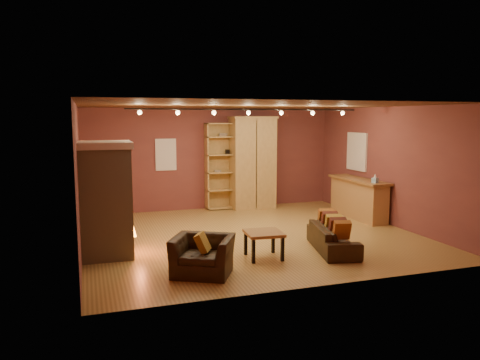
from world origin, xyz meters
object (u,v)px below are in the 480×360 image
object	(u,v)px
armchair	(203,249)
coffee_table	(264,236)
armoire	(252,162)
bar_counter	(358,198)
fireplace	(106,200)
loveseat	(333,233)
bookcase	(222,165)

from	to	relation	value
armchair	coffee_table	xyz separation A→B (m)	(1.27, 0.51, -0.00)
armoire	bar_counter	world-z (taller)	armoire
bar_counter	fireplace	bearing A→B (deg)	-167.04
fireplace	loveseat	world-z (taller)	fireplace
bar_counter	armoire	bearing A→B (deg)	135.48
bookcase	armchair	bearing A→B (deg)	-109.55
fireplace	armoire	xyz separation A→B (m)	(4.12, 3.52, 0.23)
bar_counter	loveseat	size ratio (longest dim) A/B	1.21
armoire	loveseat	world-z (taller)	armoire
loveseat	armchair	size ratio (longest dim) A/B	1.52
bookcase	armoire	xyz separation A→B (m)	(0.82, -0.20, 0.07)
fireplace	coffee_table	size ratio (longest dim) A/B	3.06
armchair	loveseat	bearing A→B (deg)	39.12
armoire	bar_counter	size ratio (longest dim) A/B	1.23
bar_counter	loveseat	world-z (taller)	bar_counter
bar_counter	bookcase	bearing A→B (deg)	142.12
armoire	bar_counter	xyz separation A→B (m)	(2.12, -2.08, -0.78)
fireplace	armchair	distance (m)	2.20
bookcase	bar_counter	distance (m)	3.79
fireplace	armoire	size ratio (longest dim) A/B	0.82
bookcase	bar_counter	bearing A→B (deg)	-37.88
fireplace	bar_counter	world-z (taller)	fireplace
armoire	armchair	distance (m)	5.79
loveseat	armchair	xyz separation A→B (m)	(-2.71, -0.54, 0.07)
fireplace	bar_counter	size ratio (longest dim) A/B	1.01
armoire	loveseat	distance (m)	4.62
bar_counter	loveseat	xyz separation A→B (m)	(-2.10, -2.44, -0.16)
armoire	coffee_table	bearing A→B (deg)	-107.34
bookcase	bar_counter	world-z (taller)	bookcase
armoire	armchair	bearing A→B (deg)	-117.99
armoire	bar_counter	bearing A→B (deg)	-44.52
armoire	fireplace	bearing A→B (deg)	-139.48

